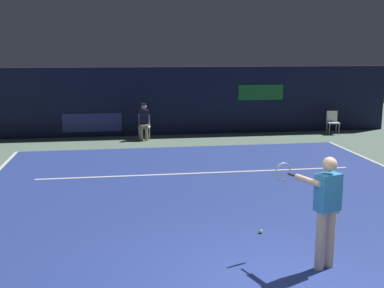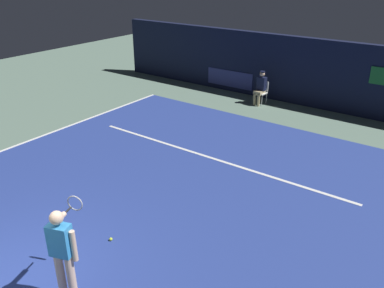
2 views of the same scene
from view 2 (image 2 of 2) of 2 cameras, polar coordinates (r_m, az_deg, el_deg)
ground_plane at (r=10.31m, az=-3.18°, el=-5.90°), size 33.84×33.84×0.00m
court_surface at (r=10.31m, az=-3.18°, el=-5.88°), size 10.78×10.97×0.01m
line_sideline_right at (r=13.98m, az=-20.43°, el=1.06°), size 0.10×10.97×0.01m
line_service at (r=11.67m, az=2.77°, el=-1.99°), size 8.40×0.10×0.01m
back_wall at (r=16.42m, az=14.99°, el=9.89°), size 17.42×0.33×2.60m
tennis_player at (r=7.00m, az=-17.76°, el=-14.00°), size 0.85×0.91×1.73m
line_judge_on_chair at (r=16.15m, az=9.66°, el=7.87°), size 0.47×0.55×1.32m
tennis_ball at (r=8.59m, az=-11.37°, el=-13.02°), size 0.07×0.07×0.07m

